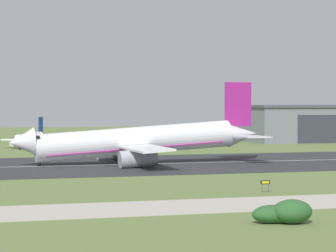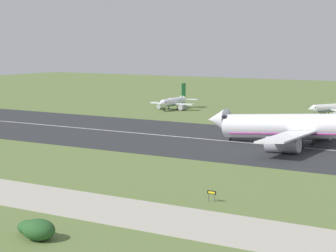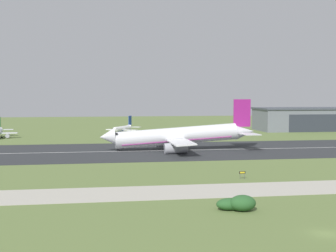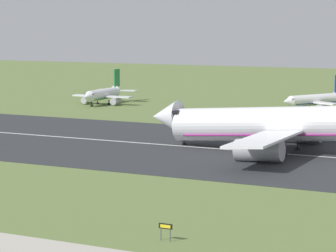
% 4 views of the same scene
% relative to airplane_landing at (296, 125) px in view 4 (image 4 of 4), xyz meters
% --- Properties ---
extents(ground_plane, '(641.04, 641.04, 0.00)m').
position_rel_airplane_landing_xyz_m(ground_plane, '(3.17, -53.62, -5.04)').
color(ground_plane, olive).
extents(runway_strip, '(401.04, 55.81, 0.06)m').
position_rel_airplane_landing_xyz_m(runway_strip, '(3.17, -1.70, -5.01)').
color(runway_strip, '#2B2D30').
rests_on(runway_strip, ground_plane).
extents(runway_centreline, '(360.94, 0.70, 0.01)m').
position_rel_airplane_landing_xyz_m(runway_centreline, '(3.17, -1.70, -4.97)').
color(runway_centreline, silver).
rests_on(runway_centreline, runway_strip).
extents(airplane_landing, '(57.89, 46.84, 18.61)m').
position_rel_airplane_landing_xyz_m(airplane_landing, '(0.00, 0.00, 0.00)').
color(airplane_landing, white).
rests_on(airplane_landing, ground_plane).
extents(airplane_parked_west, '(17.86, 21.96, 9.53)m').
position_rel_airplane_landing_xyz_m(airplane_parked_west, '(-74.73, 58.54, -2.24)').
color(airplane_parked_west, silver).
rests_on(airplane_parked_west, ground_plane).
extents(airplane_parked_centre, '(18.52, 22.04, 9.26)m').
position_rel_airplane_landing_xyz_m(airplane_parked_centre, '(-16.16, 67.35, -2.08)').
color(airplane_parked_centre, white).
rests_on(airplane_parked_centre, ground_plane).
extents(runway_sign, '(1.55, 0.13, 1.86)m').
position_rel_airplane_landing_xyz_m(runway_sign, '(5.00, -60.87, -3.63)').
color(runway_sign, '#4C4C51').
rests_on(runway_sign, ground_plane).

